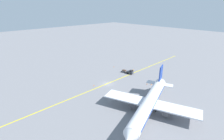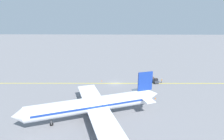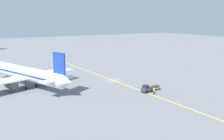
{
  "view_description": "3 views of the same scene",
  "coord_description": "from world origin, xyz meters",
  "px_view_note": "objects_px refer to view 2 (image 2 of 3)",
  "views": [
    {
      "loc": [
        -48.28,
        43.67,
        30.02
      ],
      "look_at": [
        1.02,
        -3.77,
        4.76
      ],
      "focal_mm": 28.0,
      "sensor_mm": 36.0,
      "label": 1
    },
    {
      "loc": [
        -61.7,
        0.03,
        23.77
      ],
      "look_at": [
        5.74,
        1.32,
        3.53
      ],
      "focal_mm": 28.0,
      "sensor_mm": 36.0,
      "label": 2
    },
    {
      "loc": [
        -39.62,
        -65.39,
        18.23
      ],
      "look_at": [
        1.28,
        2.93,
        2.61
      ],
      "focal_mm": 42.0,
      "sensor_mm": 36.0,
      "label": 3
    }
  ],
  "objects_px": {
    "airplane_at_gate": "(94,105)",
    "traffic_cone_near_nose": "(152,73)",
    "traffic_cone_mid_apron": "(151,96)",
    "traffic_cone_far_edge": "(155,98)",
    "traffic_cone_by_wingtip": "(102,81)",
    "baggage_cart_trailing": "(152,78)",
    "ground_crew_worker": "(162,81)",
    "baggage_tug_dark": "(155,81)"
  },
  "relations": [
    {
      "from": "airplane_at_gate",
      "to": "traffic_cone_near_nose",
      "type": "xyz_separation_m",
      "value": [
        36.58,
        -21.35,
        -3.43
      ]
    },
    {
      "from": "traffic_cone_near_nose",
      "to": "traffic_cone_mid_apron",
      "type": "xyz_separation_m",
      "value": [
        -24.33,
        5.08,
        0.0
      ]
    },
    {
      "from": "airplane_at_gate",
      "to": "traffic_cone_far_edge",
      "type": "bearing_deg",
      "value": -57.83
    },
    {
      "from": "traffic_cone_by_wingtip",
      "to": "traffic_cone_far_edge",
      "type": "bearing_deg",
      "value": -130.79
    },
    {
      "from": "airplane_at_gate",
      "to": "baggage_cart_trailing",
      "type": "relative_size",
      "value": 12.31
    },
    {
      "from": "ground_crew_worker",
      "to": "traffic_cone_by_wingtip",
      "type": "xyz_separation_m",
      "value": [
        1.16,
        22.9,
        -0.63
      ]
    },
    {
      "from": "ground_crew_worker",
      "to": "traffic_cone_by_wingtip",
      "type": "height_order",
      "value": "ground_crew_worker"
    },
    {
      "from": "traffic_cone_mid_apron",
      "to": "traffic_cone_far_edge",
      "type": "height_order",
      "value": "same"
    },
    {
      "from": "airplane_at_gate",
      "to": "baggage_cart_trailing",
      "type": "distance_m",
      "value": 34.26
    },
    {
      "from": "airplane_at_gate",
      "to": "ground_crew_worker",
      "type": "distance_m",
      "value": 33.81
    },
    {
      "from": "ground_crew_worker",
      "to": "traffic_cone_mid_apron",
      "type": "distance_m",
      "value": 14.19
    },
    {
      "from": "baggage_tug_dark",
      "to": "airplane_at_gate",
      "type": "bearing_deg",
      "value": 140.48
    },
    {
      "from": "baggage_tug_dark",
      "to": "traffic_cone_far_edge",
      "type": "xyz_separation_m",
      "value": [
        -13.68,
        2.94,
        -0.63
      ]
    },
    {
      "from": "baggage_cart_trailing",
      "to": "traffic_cone_mid_apron",
      "type": "relative_size",
      "value": 5.09
    },
    {
      "from": "ground_crew_worker",
      "to": "traffic_cone_near_nose",
      "type": "distance_m",
      "value": 11.81
    },
    {
      "from": "baggage_cart_trailing",
      "to": "ground_crew_worker",
      "type": "distance_m",
      "value": 4.22
    },
    {
      "from": "traffic_cone_near_nose",
      "to": "traffic_cone_far_edge",
      "type": "height_order",
      "value": "same"
    },
    {
      "from": "baggage_cart_trailing",
      "to": "airplane_at_gate",
      "type": "bearing_deg",
      "value": 144.67
    },
    {
      "from": "traffic_cone_mid_apron",
      "to": "traffic_cone_near_nose",
      "type": "bearing_deg",
      "value": -11.79
    },
    {
      "from": "traffic_cone_by_wingtip",
      "to": "ground_crew_worker",
      "type": "bearing_deg",
      "value": -92.91
    },
    {
      "from": "traffic_cone_near_nose",
      "to": "traffic_cone_far_edge",
      "type": "bearing_deg",
      "value": 171.13
    },
    {
      "from": "baggage_cart_trailing",
      "to": "traffic_cone_by_wingtip",
      "type": "relative_size",
      "value": 5.09
    },
    {
      "from": "baggage_cart_trailing",
      "to": "baggage_tug_dark",
      "type": "bearing_deg",
      "value": -170.38
    },
    {
      "from": "airplane_at_gate",
      "to": "traffic_cone_by_wingtip",
      "type": "xyz_separation_m",
      "value": [
        26.04,
        0.17,
        -3.43
      ]
    },
    {
      "from": "ground_crew_worker",
      "to": "traffic_cone_mid_apron",
      "type": "xyz_separation_m",
      "value": [
        -12.62,
        6.45,
        -0.63
      ]
    },
    {
      "from": "baggage_tug_dark",
      "to": "traffic_cone_mid_apron",
      "type": "relative_size",
      "value": 5.83
    },
    {
      "from": "baggage_cart_trailing",
      "to": "traffic_cone_near_nose",
      "type": "relative_size",
      "value": 5.09
    },
    {
      "from": "baggage_cart_trailing",
      "to": "traffic_cone_far_edge",
      "type": "relative_size",
      "value": 5.09
    },
    {
      "from": "baggage_tug_dark",
      "to": "traffic_cone_by_wingtip",
      "type": "relative_size",
      "value": 5.83
    },
    {
      "from": "traffic_cone_mid_apron",
      "to": "traffic_cone_far_edge",
      "type": "bearing_deg",
      "value": -141.26
    },
    {
      "from": "traffic_cone_far_edge",
      "to": "traffic_cone_near_nose",
      "type": "bearing_deg",
      "value": -8.87
    },
    {
      "from": "baggage_cart_trailing",
      "to": "traffic_cone_by_wingtip",
      "type": "distance_m",
      "value": 20.0
    },
    {
      "from": "baggage_tug_dark",
      "to": "ground_crew_worker",
      "type": "height_order",
      "value": "baggage_tug_dark"
    },
    {
      "from": "traffic_cone_mid_apron",
      "to": "traffic_cone_by_wingtip",
      "type": "xyz_separation_m",
      "value": [
        13.78,
        16.45,
        0.0
      ]
    },
    {
      "from": "airplane_at_gate",
      "to": "ground_crew_worker",
      "type": "bearing_deg",
      "value": -42.42
    },
    {
      "from": "baggage_tug_dark",
      "to": "traffic_cone_by_wingtip",
      "type": "distance_m",
      "value": 20.53
    },
    {
      "from": "baggage_cart_trailing",
      "to": "traffic_cone_near_nose",
      "type": "height_order",
      "value": "baggage_cart_trailing"
    },
    {
      "from": "traffic_cone_near_nose",
      "to": "traffic_cone_far_edge",
      "type": "relative_size",
      "value": 1.0
    },
    {
      "from": "traffic_cone_mid_apron",
      "to": "baggage_cart_trailing",
      "type": "bearing_deg",
      "value": -12.53
    },
    {
      "from": "ground_crew_worker",
      "to": "traffic_cone_near_nose",
      "type": "xyz_separation_m",
      "value": [
        11.71,
        1.38,
        -0.63
      ]
    },
    {
      "from": "traffic_cone_near_nose",
      "to": "baggage_tug_dark",
      "type": "bearing_deg",
      "value": 174.94
    },
    {
      "from": "baggage_tug_dark",
      "to": "baggage_cart_trailing",
      "type": "relative_size",
      "value": 1.15
    }
  ]
}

